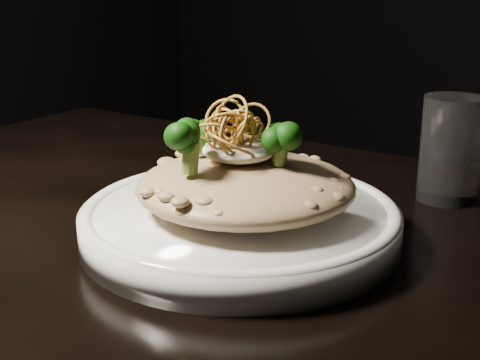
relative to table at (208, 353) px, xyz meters
name	(u,v)px	position (x,y,z in m)	size (l,w,h in m)	color
table	(208,353)	(0.00, 0.00, 0.00)	(1.10, 0.80, 0.75)	black
plate	(240,224)	(-0.01, 0.06, 0.10)	(0.28, 0.28, 0.03)	white
risotto	(246,186)	(0.00, 0.06, 0.13)	(0.19, 0.19, 0.04)	brown
broccoli	(238,134)	(-0.01, 0.06, 0.18)	(0.14, 0.14, 0.05)	black
cheese	(239,150)	(-0.01, 0.06, 0.16)	(0.06, 0.06, 0.02)	silver
shallots	(234,123)	(-0.01, 0.06, 0.19)	(0.05, 0.05, 0.03)	#8C5C1D
drinking_glass	(450,149)	(0.11, 0.27, 0.14)	(0.06, 0.06, 0.11)	white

